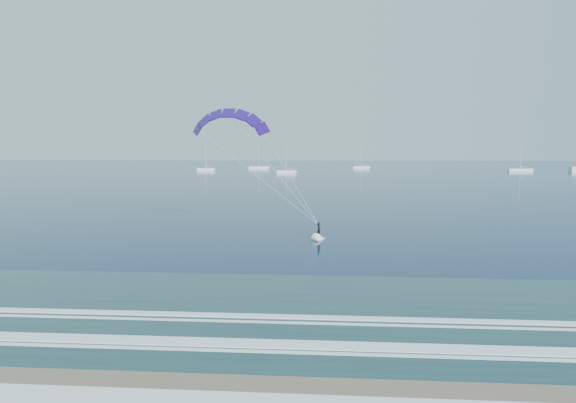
# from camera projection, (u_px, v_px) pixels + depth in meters

# --- Properties ---
(ground) EXTENTS (900.00, 900.00, 0.00)m
(ground) POSITION_uv_depth(u_px,v_px,m) (113.00, 397.00, 19.03)
(ground) COLOR #072740
(ground) RESTS_ON ground
(kitesurfer_rig) EXTENTS (14.97, 4.88, 14.32)m
(kitesurfer_rig) POSITION_uv_depth(u_px,v_px,m) (270.00, 166.00, 51.28)
(kitesurfer_rig) COLOR gold
(kitesurfer_rig) RESTS_ON ground
(sailboat_0) EXTENTS (7.48, 2.40, 10.44)m
(sailboat_0) POSITION_uv_depth(u_px,v_px,m) (206.00, 169.00, 227.50)
(sailboat_0) COLOR silver
(sailboat_0) RESTS_ON ground
(sailboat_1) EXTENTS (9.64, 2.40, 12.87)m
(sailboat_1) POSITION_uv_depth(u_px,v_px,m) (259.00, 168.00, 253.13)
(sailboat_1) COLOR silver
(sailboat_1) RESTS_ON ground
(sailboat_2) EXTENTS (7.35, 2.40, 10.39)m
(sailboat_2) POSITION_uv_depth(u_px,v_px,m) (286.00, 172.00, 203.70)
(sailboat_2) COLOR silver
(sailboat_2) RESTS_ON ground
(sailboat_3) EXTENTS (7.86, 2.40, 10.81)m
(sailboat_3) POSITION_uv_depth(u_px,v_px,m) (361.00, 167.00, 256.84)
(sailboat_3) COLOR silver
(sailboat_3) RESTS_ON ground
(sailboat_4) EXTENTS (10.03, 2.40, 13.51)m
(sailboat_4) POSITION_uv_depth(u_px,v_px,m) (520.00, 170.00, 223.49)
(sailboat_4) COLOR silver
(sailboat_4) RESTS_ON ground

